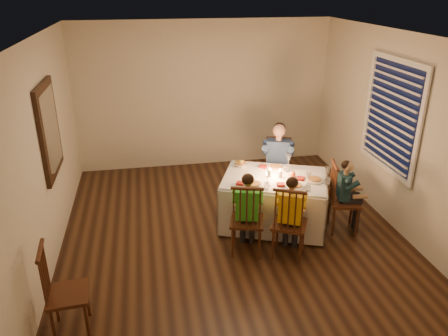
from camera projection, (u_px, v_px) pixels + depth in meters
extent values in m
plane|color=black|center=(232.00, 231.00, 6.01)|extent=(5.00, 5.00, 0.00)
cube|color=beige|center=(44.00, 154.00, 5.11)|extent=(0.02, 5.00, 2.60)
cube|color=beige|center=(396.00, 132.00, 5.87)|extent=(0.02, 5.00, 2.60)
cube|color=beige|center=(204.00, 95.00, 7.75)|extent=(4.50, 0.02, 2.60)
plane|color=white|center=(233.00, 35.00, 4.98)|extent=(5.00, 5.00, 0.00)
cube|color=silver|center=(275.00, 178.00, 5.92)|extent=(1.62, 1.40, 0.04)
cube|color=silver|center=(277.00, 186.00, 6.50)|extent=(1.30, 0.53, 0.67)
cube|color=silver|center=(270.00, 218.00, 5.60)|extent=(1.30, 0.53, 0.67)
cube|color=silver|center=(324.00, 205.00, 5.93)|extent=(0.39, 0.94, 0.67)
cube|color=silver|center=(225.00, 197.00, 6.17)|extent=(0.39, 0.94, 0.67)
cylinder|color=silver|center=(276.00, 168.00, 6.18)|extent=(0.34, 0.34, 0.02)
cylinder|color=silver|center=(254.00, 185.00, 5.66)|extent=(0.34, 0.34, 0.02)
cylinder|color=silver|center=(295.00, 186.00, 5.62)|extent=(0.34, 0.34, 0.02)
cylinder|color=silver|center=(314.00, 180.00, 5.80)|extent=(0.34, 0.34, 0.02)
cylinder|color=silver|center=(270.00, 173.00, 5.90)|extent=(0.06, 0.06, 0.10)
cylinder|color=silver|center=(280.00, 174.00, 5.88)|extent=(0.06, 0.06, 0.10)
sphere|color=gold|center=(241.00, 163.00, 6.24)|extent=(0.09, 0.09, 0.09)
sphere|color=#E65313|center=(293.00, 174.00, 5.90)|extent=(0.08, 0.08, 0.08)
imported|color=silver|center=(240.00, 165.00, 6.25)|extent=(0.28, 0.28, 0.05)
cube|color=black|center=(49.00, 130.00, 5.31)|extent=(0.05, 0.95, 1.15)
cube|color=white|center=(51.00, 130.00, 5.32)|extent=(0.01, 0.78, 0.98)
cube|color=black|center=(393.00, 116.00, 5.88)|extent=(0.01, 1.20, 1.40)
cube|color=white|center=(392.00, 116.00, 5.88)|extent=(0.03, 1.34, 1.54)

